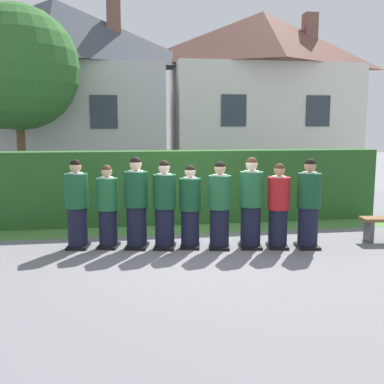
# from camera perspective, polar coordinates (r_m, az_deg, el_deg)

# --- Properties ---
(ground_plane) EXTENTS (60.00, 60.00, 0.00)m
(ground_plane) POSITION_cam_1_polar(r_m,az_deg,el_deg) (8.40, 0.00, -7.10)
(ground_plane) COLOR slate
(student_front_row_0) EXTENTS (0.44, 0.54, 1.65)m
(student_front_row_0) POSITION_cam_1_polar(r_m,az_deg,el_deg) (8.49, -14.53, -1.76)
(student_front_row_0) COLOR black
(student_front_row_0) RESTS_ON ground
(student_front_row_1) EXTENTS (0.45, 0.51, 1.55)m
(student_front_row_1) POSITION_cam_1_polar(r_m,az_deg,el_deg) (8.41, -10.74, -2.08)
(student_front_row_1) COLOR black
(student_front_row_1) RESTS_ON ground
(student_front_row_2) EXTENTS (0.49, 0.57, 1.70)m
(student_front_row_2) POSITION_cam_1_polar(r_m,az_deg,el_deg) (8.29, -7.14, -1.64)
(student_front_row_2) COLOR black
(student_front_row_2) RESTS_ON ground
(student_front_row_3) EXTENTS (0.47, 0.56, 1.64)m
(student_front_row_3) POSITION_cam_1_polar(r_m,az_deg,el_deg) (8.22, -3.54, -1.89)
(student_front_row_3) COLOR black
(student_front_row_3) RESTS_ON ground
(student_front_row_4) EXTENTS (0.43, 0.50, 1.55)m
(student_front_row_4) POSITION_cam_1_polar(r_m,az_deg,el_deg) (8.25, -0.24, -2.15)
(student_front_row_4) COLOR black
(student_front_row_4) RESTS_ON ground
(student_front_row_5) EXTENTS (0.46, 0.53, 1.62)m
(student_front_row_5) POSITION_cam_1_polar(r_m,az_deg,el_deg) (8.22, 3.56, -1.96)
(student_front_row_5) COLOR black
(student_front_row_5) RESTS_ON ground
(student_front_row_6) EXTENTS (0.45, 0.56, 1.69)m
(student_front_row_6) POSITION_cam_1_polar(r_m,az_deg,el_deg) (8.31, 7.56, -1.64)
(student_front_row_6) COLOR black
(student_front_row_6) RESTS_ON ground
(student_in_red_blazer) EXTENTS (0.44, 0.51, 1.58)m
(student_in_red_blazer) POSITION_cam_1_polar(r_m,az_deg,el_deg) (8.40, 11.00, -2.02)
(student_in_red_blazer) COLOR black
(student_in_red_blazer) RESTS_ON ground
(student_front_row_8) EXTENTS (0.43, 0.51, 1.67)m
(student_front_row_8) POSITION_cam_1_polar(r_m,az_deg,el_deg) (8.51, 14.71, -1.71)
(student_front_row_8) COLOR black
(student_front_row_8) RESTS_ON ground
(hedge) EXTENTS (9.67, 0.70, 1.70)m
(hedge) POSITION_cam_1_polar(r_m,az_deg,el_deg) (10.47, -1.95, 0.68)
(hedge) COLOR #285623
(hedge) RESTS_ON ground
(school_building_main) EXTENTS (8.04, 3.37, 6.70)m
(school_building_main) POSITION_cam_1_polar(r_m,az_deg,el_deg) (17.08, -16.92, 11.99)
(school_building_main) COLOR silver
(school_building_main) RESTS_ON ground
(school_building_annex) EXTENTS (7.35, 3.79, 6.64)m
(school_building_annex) POSITION_cam_1_polar(r_m,az_deg,el_deg) (18.06, 8.88, 11.90)
(school_building_annex) COLOR silver
(school_building_annex) RESTS_ON ground
(oak_tree_left) EXTENTS (3.62, 3.62, 5.76)m
(oak_tree_left) POSITION_cam_1_polar(r_m,az_deg,el_deg) (14.42, -21.50, 14.54)
(oak_tree_left) COLOR brown
(oak_tree_left) RESTS_ON ground
(lawn_strip) EXTENTS (9.67, 0.90, 0.01)m
(lawn_strip) POSITION_cam_1_polar(r_m,az_deg,el_deg) (9.84, -1.36, -4.80)
(lawn_strip) COLOR #477A38
(lawn_strip) RESTS_ON ground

